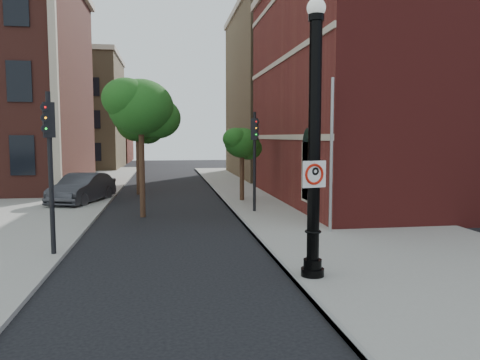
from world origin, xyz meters
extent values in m
plane|color=black|center=(0.00, 0.00, 0.00)|extent=(120.00, 120.00, 0.00)
cube|color=gray|center=(6.00, 10.00, 0.06)|extent=(8.00, 60.00, 0.12)
cube|color=gray|center=(-9.00, 18.00, 0.06)|extent=(10.00, 50.00, 0.12)
cube|color=gray|center=(2.05, 10.00, 0.07)|extent=(0.10, 60.00, 0.14)
cube|color=maroon|center=(16.00, 14.00, 6.00)|extent=(22.00, 16.00, 12.00)
cube|color=black|center=(4.96, 9.00, 2.00)|extent=(0.08, 1.40, 2.40)
cube|color=#BDAC92|center=(4.97, 14.00, 3.50)|extent=(0.06, 16.00, 0.25)
cube|color=#BDAC92|center=(4.97, 14.00, 7.50)|extent=(0.06, 16.00, 0.25)
cube|color=#BDAC92|center=(-7.00, 17.00, 7.00)|extent=(0.40, 0.40, 14.00)
cube|color=olive|center=(-12.00, 44.00, 6.00)|extent=(12.00, 12.00, 12.00)
cube|color=#602717|center=(-12.00, 58.00, 5.00)|extent=(12.00, 12.00, 10.00)
cube|color=olive|center=(16.00, 30.00, 7.00)|extent=(22.00, 14.00, 14.00)
cylinder|color=black|center=(2.50, 0.60, 0.15)|extent=(0.57, 0.57, 0.31)
cylinder|color=black|center=(2.50, 0.60, 0.41)|extent=(0.45, 0.45, 0.25)
cylinder|color=black|center=(2.50, 0.60, 3.26)|extent=(0.31, 0.31, 5.91)
torus|color=black|center=(2.50, 0.60, 1.22)|extent=(0.41, 0.41, 0.06)
cylinder|color=black|center=(2.50, 0.60, 6.30)|extent=(0.37, 0.37, 0.15)
sphere|color=silver|center=(2.50, 0.60, 6.52)|extent=(0.45, 0.45, 0.45)
cube|color=white|center=(2.46, 0.43, 2.64)|extent=(0.62, 0.18, 0.64)
cube|color=black|center=(2.46, 0.43, 2.93)|extent=(0.62, 0.17, 0.05)
cube|color=black|center=(2.46, 0.43, 2.35)|extent=(0.62, 0.17, 0.05)
cube|color=black|center=(2.17, 0.36, 2.64)|extent=(0.05, 0.02, 0.64)
cube|color=black|center=(2.74, 0.51, 2.64)|extent=(0.05, 0.02, 0.64)
torus|color=#BB1607|center=(2.46, 0.43, 2.64)|extent=(0.51, 0.19, 0.51)
cube|color=#BB1607|center=(2.46, 0.43, 2.64)|extent=(0.35, 0.10, 0.36)
cube|color=black|center=(2.40, 0.42, 2.64)|extent=(0.06, 0.02, 0.30)
torus|color=black|center=(2.48, 0.44, 2.71)|extent=(0.21, 0.11, 0.20)
cylinder|color=black|center=(2.46, 0.43, 2.93)|extent=(0.04, 0.03, 0.03)
imported|color=#2F2F34|center=(-5.40, 15.23, 0.80)|extent=(3.04, 5.14, 1.60)
cylinder|color=black|center=(-4.30, 3.89, 2.40)|extent=(0.14, 0.14, 4.80)
cube|color=black|center=(-4.30, 3.89, 4.00)|extent=(0.38, 0.37, 1.00)
sphere|color=#E50505|center=(-4.36, 3.74, 4.35)|extent=(0.18, 0.18, 0.18)
sphere|color=#FF8C00|center=(-4.36, 3.74, 4.05)|extent=(0.18, 0.18, 0.18)
sphere|color=#00E519|center=(-4.36, 3.74, 3.75)|extent=(0.18, 0.18, 0.18)
cylinder|color=black|center=(2.96, 10.67, 2.32)|extent=(0.14, 0.14, 4.63)
cube|color=black|center=(2.96, 10.67, 3.86)|extent=(0.38, 0.37, 0.96)
sphere|color=#E50505|center=(3.03, 10.53, 4.20)|extent=(0.17, 0.17, 0.17)
sphere|color=#FF8C00|center=(3.03, 10.53, 3.91)|extent=(0.17, 0.17, 0.17)
sphere|color=#00E519|center=(3.03, 10.53, 3.62)|extent=(0.17, 0.17, 0.17)
cylinder|color=#999999|center=(4.80, 5.71, 2.80)|extent=(0.11, 0.11, 5.60)
cylinder|color=#361F15|center=(-2.06, 10.54, 2.24)|extent=(0.24, 0.24, 4.48)
ellipsoid|color=#1C4D14|center=(-2.06, 10.54, 4.80)|extent=(2.81, 2.81, 2.39)
ellipsoid|color=#1C4D14|center=(-1.42, 11.05, 4.35)|extent=(2.18, 2.18, 1.85)
ellipsoid|color=#1C4D14|center=(-2.64, 10.15, 5.12)|extent=(2.05, 2.05, 1.74)
cylinder|color=#361F15|center=(-2.71, 18.82, 2.01)|extent=(0.24, 0.24, 4.01)
ellipsoid|color=#1C4D14|center=(-2.71, 18.82, 4.30)|extent=(2.52, 2.52, 2.14)
ellipsoid|color=#1C4D14|center=(-2.13, 19.28, 3.90)|extent=(1.95, 1.95, 1.66)
ellipsoid|color=#1C4D14|center=(-3.22, 18.48, 4.59)|extent=(1.83, 1.83, 1.56)
cylinder|color=#361F15|center=(2.98, 14.40, 1.49)|extent=(0.24, 0.24, 2.98)
ellipsoid|color=#1C4D14|center=(2.98, 14.40, 3.20)|extent=(1.88, 1.88, 1.59)
ellipsoid|color=#1C4D14|center=(3.41, 14.74, 2.90)|extent=(1.45, 1.45, 1.23)
ellipsoid|color=#1C4D14|center=(2.60, 14.15, 3.41)|extent=(1.36, 1.36, 1.16)
camera|label=1|loc=(-1.01, -10.21, 3.54)|focal=35.00mm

